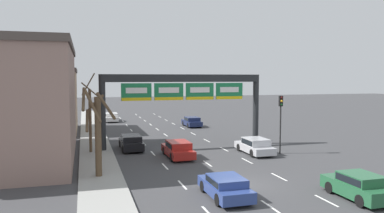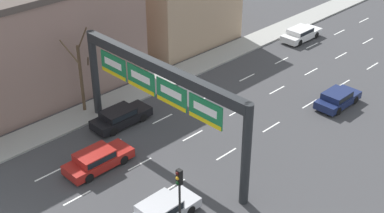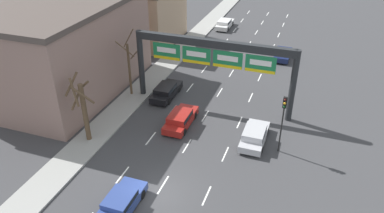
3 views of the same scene
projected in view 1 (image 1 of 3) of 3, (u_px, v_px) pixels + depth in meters
name	position (u px, v px, depth m)	size (l,w,h in m)	color
ground_plane	(239.00, 185.00, 22.77)	(220.00, 220.00, 0.00)	#3D3D3F
sidewalk_left	(104.00, 195.00, 20.53)	(2.80, 110.00, 0.15)	#999993
lane_dashes	(182.00, 146.00, 35.69)	(6.72, 67.00, 0.01)	white
sign_gantry	(184.00, 92.00, 34.78)	(15.37, 0.70, 6.85)	#232628
building_far	(28.00, 100.00, 44.69)	(11.38, 10.31, 7.66)	tan
car_blue	(225.00, 186.00, 20.31)	(1.89, 4.16, 1.21)	navy
car_silver	(255.00, 145.00, 32.18)	(1.89, 4.54, 1.36)	#B7B7BC
car_black	(131.00, 142.00, 34.02)	(1.84, 4.69, 1.34)	black
car_navy	(192.00, 121.00, 50.20)	(1.86, 4.20, 1.30)	#19234C
car_white	(111.00, 117.00, 56.17)	(1.89, 4.76, 1.29)	silver
car_red	(178.00, 149.00, 30.64)	(1.87, 4.68, 1.37)	maroon
car_green	(359.00, 185.00, 20.10)	(1.88, 4.08, 1.41)	#235B38
traffic_light_near_gantry	(281.00, 113.00, 32.03)	(0.30, 0.35, 5.00)	black
tree_bare_closest	(97.00, 128.00, 24.05)	(2.18, 2.15, 5.76)	brown
tree_bare_second	(90.00, 115.00, 32.09)	(1.77, 2.02, 6.81)	brown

